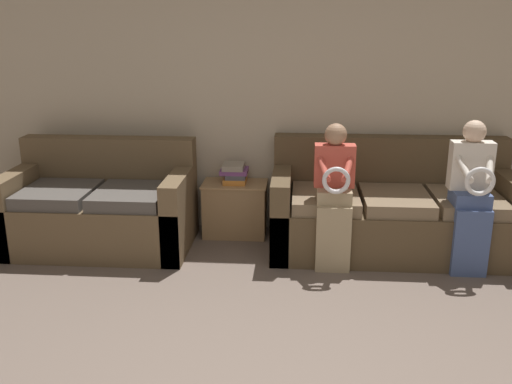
{
  "coord_description": "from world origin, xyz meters",
  "views": [
    {
      "loc": [
        0.02,
        -2.17,
        1.98
      ],
      "look_at": [
        -0.29,
        1.88,
        0.74
      ],
      "focal_mm": 40.0,
      "sensor_mm": 36.0,
      "label": 1
    }
  ],
  "objects_px": {
    "couch_side": "(102,209)",
    "book_stack": "(235,173)",
    "child_left_seated": "(334,190)",
    "child_right_seated": "(471,191)",
    "couch_main": "(392,213)",
    "side_shelf": "(235,208)"
  },
  "relations": [
    {
      "from": "child_left_seated",
      "to": "side_shelf",
      "type": "xyz_separation_m",
      "value": [
        -0.88,
        0.65,
        -0.39
      ]
    },
    {
      "from": "couch_side",
      "to": "couch_main",
      "type": "bearing_deg",
      "value": 2.44
    },
    {
      "from": "couch_side",
      "to": "child_right_seated",
      "type": "xyz_separation_m",
      "value": [
        3.13,
        -0.29,
        0.33
      ]
    },
    {
      "from": "couch_main",
      "to": "side_shelf",
      "type": "height_order",
      "value": "couch_main"
    },
    {
      "from": "couch_main",
      "to": "child_right_seated",
      "type": "height_order",
      "value": "child_right_seated"
    },
    {
      "from": "child_left_seated",
      "to": "book_stack",
      "type": "bearing_deg",
      "value": 143.28
    },
    {
      "from": "couch_side",
      "to": "child_left_seated",
      "type": "bearing_deg",
      "value": -8.1
    },
    {
      "from": "couch_side",
      "to": "side_shelf",
      "type": "xyz_separation_m",
      "value": [
        1.17,
        0.36,
        -0.08
      ]
    },
    {
      "from": "side_shelf",
      "to": "couch_main",
      "type": "bearing_deg",
      "value": -9.83
    },
    {
      "from": "couch_side",
      "to": "child_right_seated",
      "type": "relative_size",
      "value": 1.32
    },
    {
      "from": "couch_main",
      "to": "side_shelf",
      "type": "distance_m",
      "value": 1.45
    },
    {
      "from": "couch_main",
      "to": "child_left_seated",
      "type": "distance_m",
      "value": 0.74
    },
    {
      "from": "couch_main",
      "to": "book_stack",
      "type": "distance_m",
      "value": 1.47
    },
    {
      "from": "couch_side",
      "to": "book_stack",
      "type": "relative_size",
      "value": 6.36
    },
    {
      "from": "couch_main",
      "to": "couch_side",
      "type": "xyz_separation_m",
      "value": [
        -2.59,
        -0.11,
        0.0
      ]
    },
    {
      "from": "couch_main",
      "to": "book_stack",
      "type": "height_order",
      "value": "couch_main"
    },
    {
      "from": "child_right_seated",
      "to": "side_shelf",
      "type": "xyz_separation_m",
      "value": [
        -1.97,
        0.65,
        -0.41
      ]
    },
    {
      "from": "child_right_seated",
      "to": "side_shelf",
      "type": "height_order",
      "value": "child_right_seated"
    },
    {
      "from": "side_shelf",
      "to": "book_stack",
      "type": "height_order",
      "value": "book_stack"
    },
    {
      "from": "couch_main",
      "to": "book_stack",
      "type": "xyz_separation_m",
      "value": [
        -1.42,
        0.26,
        0.26
      ]
    },
    {
      "from": "couch_side",
      "to": "child_left_seated",
      "type": "height_order",
      "value": "child_left_seated"
    },
    {
      "from": "couch_main",
      "to": "couch_side",
      "type": "relative_size",
      "value": 1.32
    }
  ]
}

